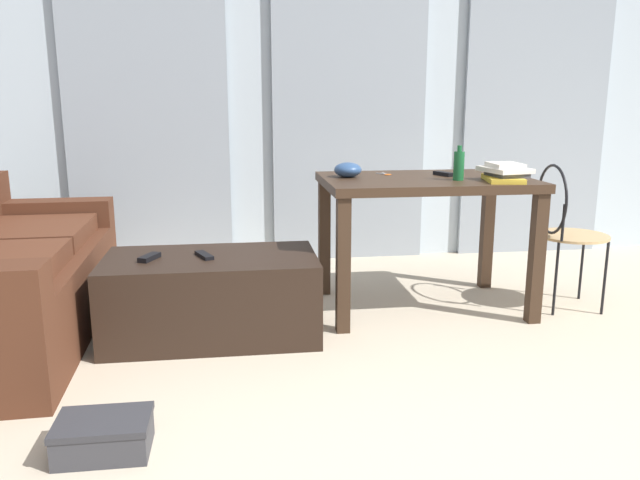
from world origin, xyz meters
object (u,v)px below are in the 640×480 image
object	(u,v)px
wire_chair	(562,221)
bowl	(348,170)
bottle_near	(459,165)
scissors	(386,174)
craft_table	(425,198)
tv_remote_on_table	(443,174)
tv_remote_primary	(204,255)
book_stack	(505,173)
coffee_table	(212,296)
tv_remote_secondary	(149,257)
shoebox	(104,436)

from	to	relation	value
wire_chair	bowl	xyz separation A→B (m)	(-1.24, 0.20, 0.30)
wire_chair	bottle_near	xyz separation A→B (m)	(-0.66, -0.03, 0.34)
scissors	craft_table	bearing A→B (deg)	-42.38
tv_remote_on_table	bowl	bearing A→B (deg)	158.24
scissors	bowl	bearing A→B (deg)	-158.82
tv_remote_primary	book_stack	bearing A→B (deg)	-18.93
bottle_near	bowl	world-z (taller)	bottle_near
coffee_table	tv_remote_secondary	bearing A→B (deg)	-175.16
coffee_table	shoebox	bearing A→B (deg)	-107.73
bowl	scissors	bearing A→B (deg)	21.18
bowl	tv_remote_on_table	size ratio (longest dim) A/B	1.11
wire_chair	tv_remote_primary	distance (m)	2.06
tv_remote_primary	shoebox	xyz separation A→B (m)	(-0.32, -1.08, -0.37)
scissors	book_stack	bearing A→B (deg)	-34.07
tv_remote_primary	bottle_near	bearing A→B (deg)	-15.65
coffee_table	tv_remote_on_table	distance (m)	1.52
book_stack	tv_remote_on_table	size ratio (longest dim) A/B	2.30
coffee_table	bowl	distance (m)	1.06
wire_chair	bowl	size ratio (longest dim) A/B	5.38
craft_table	tv_remote_secondary	size ratio (longest dim) A/B	8.14
craft_table	bowl	size ratio (longest dim) A/B	7.39
coffee_table	tv_remote_on_table	bearing A→B (deg)	15.49
book_stack	tv_remote_secondary	distance (m)	1.95
wire_chair	tv_remote_on_table	distance (m)	0.74
shoebox	scissors	bearing A→B (deg)	48.58
tv_remote_primary	shoebox	distance (m)	1.18
craft_table	tv_remote_primary	distance (m)	1.31
coffee_table	tv_remote_secondary	world-z (taller)	tv_remote_secondary
wire_chair	bottle_near	bearing A→B (deg)	-177.35
tv_remote_secondary	shoebox	distance (m)	1.13
tv_remote_on_table	tv_remote_secondary	distance (m)	1.74
bowl	book_stack	bearing A→B (deg)	-19.58
bowl	tv_remote_primary	world-z (taller)	bowl
bowl	book_stack	world-z (taller)	book_stack
bottle_near	book_stack	world-z (taller)	bottle_near
bottle_near	book_stack	bearing A→B (deg)	-15.49
book_stack	wire_chair	bearing A→B (deg)	13.05
book_stack	tv_remote_secondary	size ratio (longest dim) A/B	2.28
tv_remote_on_table	tv_remote_secondary	world-z (taller)	tv_remote_on_table
bottle_near	shoebox	size ratio (longest dim) A/B	0.59
wire_chair	scissors	xyz separation A→B (m)	(-0.99, 0.29, 0.26)
coffee_table	bottle_near	xyz separation A→B (m)	(1.37, 0.16, 0.65)
tv_remote_on_table	tv_remote_secondary	bearing A→B (deg)	172.47
wire_chair	tv_remote_primary	world-z (taller)	wire_chair
tv_remote_on_table	scissors	xyz separation A→B (m)	(-0.32, 0.10, -0.01)
scissors	tv_remote_secondary	size ratio (longest dim) A/B	0.75
coffee_table	craft_table	world-z (taller)	craft_table
book_stack	bowl	bearing A→B (deg)	160.42
scissors	tv_remote_primary	size ratio (longest dim) A/B	0.66
tv_remote_on_table	tv_remote_primary	distance (m)	1.48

